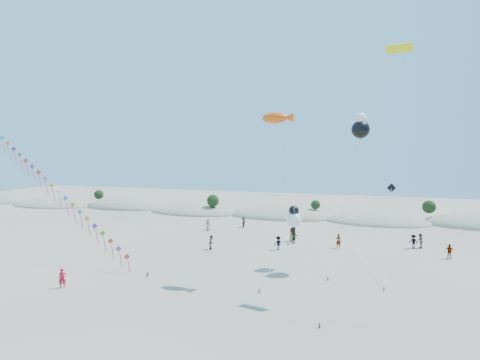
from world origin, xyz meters
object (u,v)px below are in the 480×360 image
at_px(parafoil_kite, 401,54).
at_px(flyer_foreground, 62,278).
at_px(fish_kite, 278,118).
at_px(kite_train, 43,177).

bearing_deg(parafoil_kite, flyer_foreground, -164.06).
distance_m(fish_kite, flyer_foreground, 23.51).
relative_size(fish_kite, flyer_foreground, 8.97).
relative_size(kite_train, flyer_foreground, 16.03).
bearing_deg(kite_train, fish_kite, 0.45).
bearing_deg(parafoil_kite, fish_kite, 178.53).
bearing_deg(kite_train, parafoil_kite, -0.09).
xyz_separation_m(kite_train, flyer_foreground, (8.99, -7.87, -7.94)).
height_order(fish_kite, parafoil_kite, parafoil_kite).
distance_m(fish_kite, parafoil_kite, 11.33).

